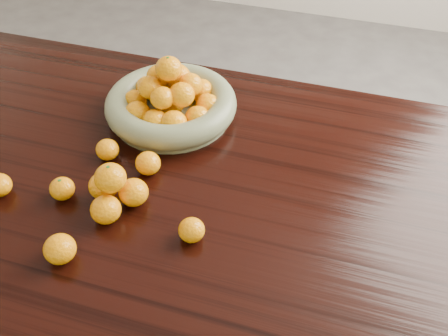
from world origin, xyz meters
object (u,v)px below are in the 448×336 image
(dining_table, at_px, (208,207))
(orange_pyramid, at_px, (113,191))
(fruit_bowl, at_px, (171,102))
(loose_orange_0, at_px, (62,189))

(dining_table, bearing_deg, orange_pyramid, -143.20)
(fruit_bowl, distance_m, orange_pyramid, 0.36)
(dining_table, height_order, loose_orange_0, loose_orange_0)
(dining_table, distance_m, loose_orange_0, 0.36)
(fruit_bowl, xyz_separation_m, orange_pyramid, (-0.00, -0.36, -0.00))
(orange_pyramid, bearing_deg, dining_table, 36.80)
(orange_pyramid, bearing_deg, fruit_bowl, 89.94)
(dining_table, distance_m, fruit_bowl, 0.32)
(loose_orange_0, bearing_deg, fruit_bowl, 70.52)
(fruit_bowl, height_order, orange_pyramid, fruit_bowl)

